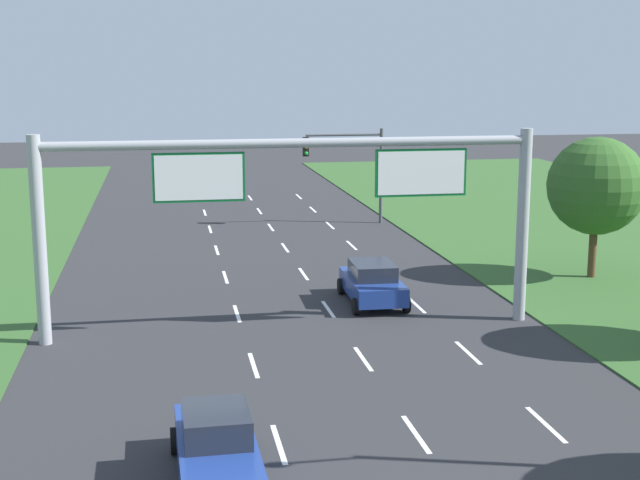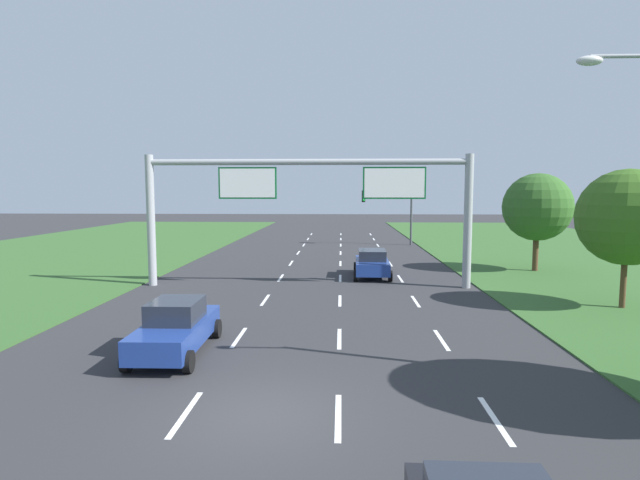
# 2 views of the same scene
# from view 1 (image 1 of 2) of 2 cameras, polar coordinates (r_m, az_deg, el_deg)

# --- Properties ---
(lane_dashes_inner_left) EXTENTS (0.14, 68.40, 0.01)m
(lane_dashes_inner_left) POSITION_cam_1_polar(r_m,az_deg,el_deg) (30.91, -4.85, -6.20)
(lane_dashes_inner_left) COLOR white
(lane_dashes_inner_left) RESTS_ON ground_plane
(lane_dashes_inner_right) EXTENTS (0.14, 68.40, 0.01)m
(lane_dashes_inner_right) POSITION_cam_1_polar(r_m,az_deg,el_deg) (31.40, 1.55, -5.88)
(lane_dashes_inner_right) COLOR white
(lane_dashes_inner_right) RESTS_ON ground_plane
(lane_dashes_slip) EXTENTS (0.14, 68.40, 0.01)m
(lane_dashes_slip) POSITION_cam_1_polar(r_m,az_deg,el_deg) (32.26, 7.68, -5.51)
(lane_dashes_slip) COLOR white
(lane_dashes_slip) RESTS_ON ground_plane
(car_near_red) EXTENTS (2.03, 4.51, 1.69)m
(car_near_red) POSITION_cam_1_polar(r_m,az_deg,el_deg) (20.45, -6.62, -13.05)
(car_near_red) COLOR navy
(car_near_red) RESTS_ON ground_plane
(car_mid_lane) EXTENTS (2.26, 4.32, 1.61)m
(car_mid_lane) POSITION_cam_1_polar(r_m,az_deg,el_deg) (35.01, 3.37, -2.73)
(car_mid_lane) COLOR navy
(car_mid_lane) RESTS_ON ground_plane
(sign_gantry) EXTENTS (17.24, 0.44, 7.00)m
(sign_gantry) POSITION_cam_1_polar(r_m,az_deg,el_deg) (30.47, -1.44, 3.02)
(sign_gantry) COLOR #9EA0A5
(sign_gantry) RESTS_ON ground_plane
(traffic_light_mast) EXTENTS (4.76, 0.49, 5.60)m
(traffic_light_mast) POSITION_cam_1_polar(r_m,az_deg,el_deg) (52.19, 1.88, 5.23)
(traffic_light_mast) COLOR #47494F
(traffic_light_mast) RESTS_ON ground_plane
(roadside_tree_far) EXTENTS (4.24, 4.24, 6.21)m
(roadside_tree_far) POSITION_cam_1_polar(r_m,az_deg,el_deg) (40.26, 17.27, 3.32)
(roadside_tree_far) COLOR #513823
(roadside_tree_far) RESTS_ON ground_plane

